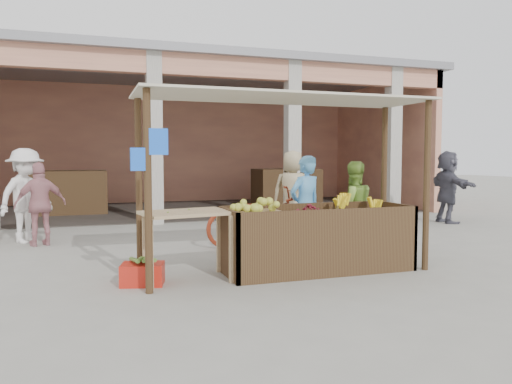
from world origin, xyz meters
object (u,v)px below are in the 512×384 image
object	(u,v)px
side_table	(187,222)
vendor_green	(353,205)
fruit_stall	(317,242)
motorcycle	(262,216)
vendor_blue	(305,203)
red_crate	(143,274)

from	to	relation	value
side_table	vendor_green	xyz separation A→B (m)	(2.89, 0.89, 0.05)
fruit_stall	vendor_green	world-z (taller)	vendor_green
vendor_green	motorcycle	xyz separation A→B (m)	(-1.19, 1.09, -0.25)
motorcycle	vendor_blue	bearing A→B (deg)	-160.76
vendor_blue	motorcycle	xyz separation A→B (m)	(-0.33, 1.10, -0.31)
side_table	motorcycle	xyz separation A→B (m)	(1.71, 1.98, -0.20)
vendor_blue	red_crate	bearing A→B (deg)	2.14
side_table	vendor_green	size ratio (longest dim) A/B	0.76
fruit_stall	vendor_blue	world-z (taller)	vendor_blue
side_table	vendor_green	world-z (taller)	vendor_green
side_table	vendor_blue	bearing A→B (deg)	12.77
fruit_stall	vendor_green	xyz separation A→B (m)	(1.08, 0.92, 0.39)
vendor_green	red_crate	bearing A→B (deg)	20.27
vendor_blue	vendor_green	size ratio (longest dim) A/B	1.07
fruit_stall	side_table	size ratio (longest dim) A/B	2.14
vendor_green	motorcycle	world-z (taller)	vendor_green
red_crate	side_table	bearing A→B (deg)	19.50
red_crate	vendor_green	bearing A→B (deg)	29.35
vendor_blue	vendor_green	distance (m)	0.85
fruit_stall	motorcycle	world-z (taller)	motorcycle
fruit_stall	red_crate	size ratio (longest dim) A/B	5.11
side_table	vendor_blue	size ratio (longest dim) A/B	0.71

